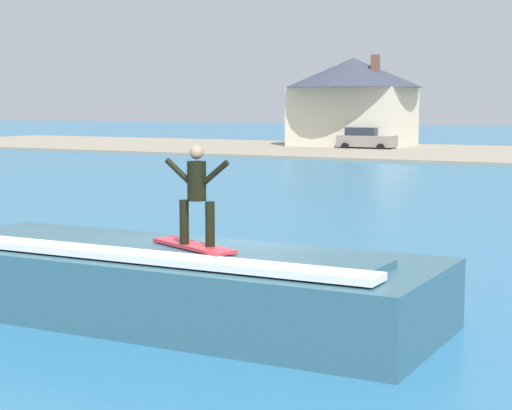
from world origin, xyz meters
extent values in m
plane|color=teal|center=(0.00, 0.00, 0.00)|extent=(260.00, 260.00, 0.00)
cube|color=#346070|center=(-0.73, -1.26, 0.61)|extent=(9.80, 3.49, 1.21)
cube|color=#346070|center=(-0.73, -1.70, 1.28)|extent=(8.33, 1.57, 0.13)
cube|color=white|center=(-0.73, -2.40, 1.31)|extent=(8.82, 0.63, 0.12)
cube|color=#D8333F|center=(0.02, -1.55, 1.40)|extent=(1.97, 1.23, 0.06)
cube|color=black|center=(0.02, -1.55, 1.42)|extent=(1.66, 0.79, 0.01)
cylinder|color=black|center=(-0.12, -1.62, 1.81)|extent=(0.16, 0.16, 0.76)
cylinder|color=black|center=(0.39, -1.62, 1.81)|extent=(0.16, 0.16, 0.76)
cylinder|color=black|center=(0.14, -1.62, 2.52)|extent=(0.32, 0.32, 0.67)
sphere|color=tan|center=(0.14, -1.62, 3.00)|extent=(0.24, 0.24, 0.24)
cylinder|color=black|center=(-0.24, -1.62, 2.68)|extent=(0.49, 0.10, 0.42)
cylinder|color=black|center=(0.51, -1.62, 2.68)|extent=(0.49, 0.10, 0.42)
cube|color=gray|center=(-17.14, 52.03, 0.77)|extent=(4.57, 1.79, 0.90)
cube|color=#262D38|center=(-17.48, 52.03, 1.54)|extent=(2.51, 1.61, 0.64)
cylinder|color=black|center=(-15.65, 52.97, 0.32)|extent=(0.64, 0.22, 0.64)
cylinder|color=black|center=(-15.65, 51.08, 0.32)|extent=(0.64, 0.22, 0.64)
cylinder|color=black|center=(-18.62, 52.97, 0.32)|extent=(0.64, 0.22, 0.64)
cylinder|color=black|center=(-18.62, 51.08, 0.32)|extent=(0.64, 0.22, 0.64)
cube|color=beige|center=(-19.76, 55.51, 2.53)|extent=(9.32, 6.98, 5.06)
cone|color=#383D4C|center=(-19.76, 55.51, 6.29)|extent=(11.56, 11.56, 2.46)
cube|color=brown|center=(-17.43, 54.47, 6.79)|extent=(0.60, 0.60, 1.80)
camera|label=1|loc=(7.92, -14.19, 3.83)|focal=61.87mm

